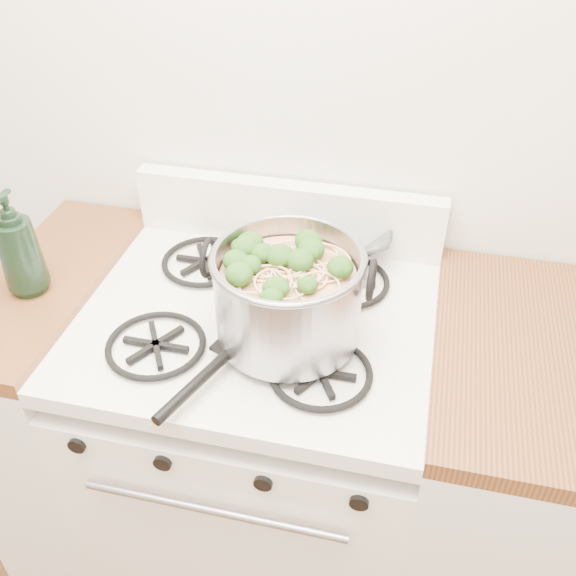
{
  "coord_description": "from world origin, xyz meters",
  "views": [
    {
      "loc": [
        0.31,
        0.25,
        1.8
      ],
      "look_at": [
        0.09,
        1.2,
        1.04
      ],
      "focal_mm": 40.0,
      "sensor_mm": 36.0,
      "label": 1
    }
  ],
  "objects_px": {
    "stock_pot": "(288,296)",
    "spatula": "(244,339)",
    "glass_bowl": "(339,240)",
    "gas_range": "(261,451)",
    "bottle": "(17,244)"
  },
  "relations": [
    {
      "from": "spatula",
      "to": "gas_range",
      "type": "bearing_deg",
      "value": 113.87
    },
    {
      "from": "stock_pot",
      "to": "glass_bowl",
      "type": "distance_m",
      "value": 0.35
    },
    {
      "from": "bottle",
      "to": "glass_bowl",
      "type": "bearing_deg",
      "value": 34.58
    },
    {
      "from": "gas_range",
      "to": "spatula",
      "type": "distance_m",
      "value": 0.51
    },
    {
      "from": "gas_range",
      "to": "glass_bowl",
      "type": "xyz_separation_m",
      "value": [
        0.13,
        0.28,
        0.5
      ]
    },
    {
      "from": "spatula",
      "to": "glass_bowl",
      "type": "bearing_deg",
      "value": 92.69
    },
    {
      "from": "gas_range",
      "to": "bottle",
      "type": "height_order",
      "value": "bottle"
    },
    {
      "from": "gas_range",
      "to": "stock_pot",
      "type": "distance_m",
      "value": 0.59
    },
    {
      "from": "gas_range",
      "to": "bottle",
      "type": "bearing_deg",
      "value": -174.71
    },
    {
      "from": "spatula",
      "to": "glass_bowl",
      "type": "relative_size",
      "value": 3.09
    },
    {
      "from": "stock_pot",
      "to": "spatula",
      "type": "height_order",
      "value": "stock_pot"
    },
    {
      "from": "spatula",
      "to": "stock_pot",
      "type": "bearing_deg",
      "value": 53.49
    },
    {
      "from": "stock_pot",
      "to": "spatula",
      "type": "relative_size",
      "value": 1.06
    },
    {
      "from": "gas_range",
      "to": "stock_pot",
      "type": "height_order",
      "value": "stock_pot"
    },
    {
      "from": "spatula",
      "to": "bottle",
      "type": "relative_size",
      "value": 1.27
    }
  ]
}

